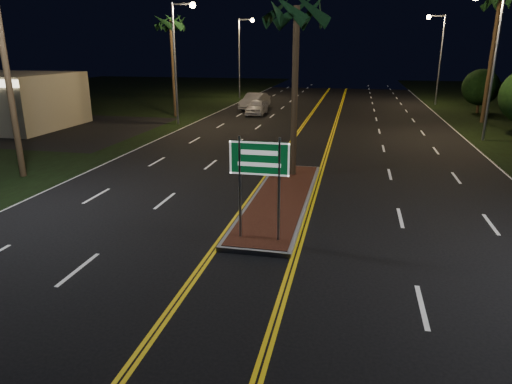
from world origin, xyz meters
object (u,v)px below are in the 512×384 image
(streetlight_right_mid, at_px, (490,50))
(palm_median, at_px, (297,11))
(palm_right_far, at_px, (500,1))
(highway_sign, at_px, (259,168))
(shrub_far, at_px, (481,87))
(palm_left_far, at_px, (171,23))
(car_far, at_px, (255,100))
(streetlight_left_far, at_px, (242,49))
(median_island, at_px, (281,199))
(car_near, at_px, (257,106))
(streetlight_left_mid, at_px, (179,50))
(streetlight_right_far, at_px, (438,49))

(streetlight_right_mid, bearing_deg, palm_median, -132.70)
(streetlight_right_mid, relative_size, palm_right_far, 0.87)
(highway_sign, relative_size, palm_median, 0.39)
(palm_right_far, height_order, shrub_far, palm_right_far)
(palm_left_far, height_order, car_far, palm_left_far)
(streetlight_left_far, distance_m, palm_left_far, 16.28)
(palm_left_far, relative_size, car_far, 1.61)
(median_island, bearing_deg, car_near, 104.31)
(palm_median, relative_size, palm_right_far, 0.81)
(highway_sign, bearing_deg, car_far, 102.54)
(streetlight_left_mid, height_order, streetlight_right_far, same)
(streetlight_left_mid, xyz_separation_m, palm_right_far, (23.41, 6.00, 3.49))
(streetlight_left_far, xyz_separation_m, car_far, (3.62, -9.76, -4.75))
(streetlight_left_far, bearing_deg, highway_sign, -75.56)
(highway_sign, relative_size, streetlight_right_mid, 0.36)
(palm_left_far, bearing_deg, car_near, 21.76)
(streetlight_left_far, distance_m, shrub_far, 25.90)
(palm_right_far, relative_size, shrub_far, 2.60)
(palm_right_far, xyz_separation_m, shrub_far, (1.00, 6.00, -6.81))
(palm_left_far, xyz_separation_m, car_far, (5.81, 6.24, -6.83))
(streetlight_left_mid, xyz_separation_m, streetlight_right_mid, (21.23, -2.00, 0.00))
(streetlight_left_mid, bearing_deg, car_far, 70.51)
(streetlight_left_far, bearing_deg, palm_right_far, -30.88)
(streetlight_left_mid, distance_m, palm_median, 17.25)
(streetlight_right_far, distance_m, palm_left_far, 27.36)
(median_island, bearing_deg, palm_left_far, 121.36)
(streetlight_left_far, bearing_deg, streetlight_right_far, -5.38)
(car_near, bearing_deg, streetlight_left_mid, -125.53)
(palm_median, bearing_deg, palm_left_far, 126.18)
(highway_sign, distance_m, streetlight_right_mid, 22.18)
(streetlight_right_mid, height_order, palm_left_far, streetlight_right_mid)
(palm_right_far, bearing_deg, streetlight_right_mid, -105.29)
(highway_sign, height_order, streetlight_right_mid, streetlight_right_mid)
(palm_left_far, bearing_deg, streetlight_left_far, 82.22)
(car_near, bearing_deg, palm_right_far, -3.34)
(palm_left_far, xyz_separation_m, shrub_far, (26.60, 8.00, -5.41))
(streetlight_left_far, height_order, car_near, streetlight_left_far)
(streetlight_left_mid, height_order, car_near, streetlight_left_mid)
(highway_sign, bearing_deg, palm_right_far, 64.80)
(highway_sign, height_order, streetlight_right_far, streetlight_right_far)
(highway_sign, height_order, car_far, highway_sign)
(streetlight_left_far, height_order, streetlight_right_mid, same)
(median_island, xyz_separation_m, palm_left_far, (-12.80, 21.00, 7.66))
(palm_median, height_order, palm_left_far, palm_left_far)
(streetlight_right_mid, bearing_deg, shrub_far, 77.18)
(streetlight_left_far, height_order, streetlight_right_far, same)
(palm_median, distance_m, car_near, 22.06)
(streetlight_left_far, bearing_deg, streetlight_left_mid, -90.00)
(streetlight_right_far, bearing_deg, palm_right_far, -79.67)
(highway_sign, relative_size, car_near, 0.68)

